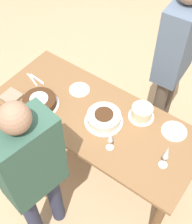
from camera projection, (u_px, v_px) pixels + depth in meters
ground_plane at (96, 163)px, 3.08m from camera, size 12.00×12.00×0.00m
dining_table at (96, 125)px, 2.59m from camera, size 1.72×0.73×0.75m
cake_center_white at (104, 118)px, 2.43m from camera, size 0.31×0.31×0.10m
cake_front_chocolate at (40, 102)px, 2.54m from camera, size 0.31×0.31×0.08m
cake_back_decorated at (142, 112)px, 2.45m from camera, size 0.21×0.21×0.11m
wine_glass_near at (110, 137)px, 2.20m from camera, size 0.06×0.06×0.21m
wine_glass_far at (167, 154)px, 2.10m from camera, size 0.07×0.07×0.23m
dessert_plate_left at (79, 90)px, 2.67m from camera, size 0.18×0.18×0.01m
dessert_plate_right at (174, 131)px, 2.40m from camera, size 0.20×0.20×0.01m
fork_pile at (35, 79)px, 2.75m from camera, size 0.22×0.08×0.01m
napkin_stack at (11, 97)px, 2.61m from camera, size 0.15×0.15×0.03m
person_cutting at (32, 171)px, 1.96m from camera, size 0.28×0.43×1.58m
person_watching at (175, 55)px, 2.57m from camera, size 0.24×0.41×1.66m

